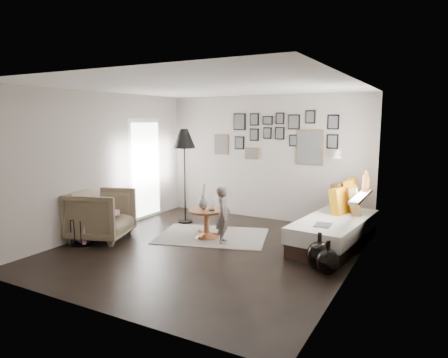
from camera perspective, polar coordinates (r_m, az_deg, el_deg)
The scene contains 23 objects.
ground at distance 6.62m, azimuth -2.50°, elevation -10.00°, with size 4.80×4.80×0.00m, color black.
wall_back at distance 8.46m, azimuth 5.90°, elevation 3.03°, with size 4.50×4.50×0.00m, color #A1968D.
wall_front at distance 4.48m, azimuth -18.74°, elevation -2.22°, with size 4.50×4.50×0.00m, color #A1968D.
wall_left at distance 7.73m, azimuth -17.00°, elevation 2.19°, with size 4.80×4.80×0.00m, color #A1968D.
wall_right at distance 5.51m, azimuth 17.84°, elevation -0.23°, with size 4.80×4.80×0.00m, color #A1968D.
ceiling at distance 6.29m, azimuth -2.65°, elevation 13.06°, with size 4.80×4.80×0.00m, color white.
door_left at distance 8.62m, azimuth -11.16°, elevation 1.35°, with size 0.00×2.14×2.14m.
window_right at distance 6.89m, azimuth 19.23°, elevation -1.73°, with size 0.15×1.32×1.30m.
gallery_wall at distance 8.30m, azimuth 7.74°, elevation 5.96°, with size 2.74×0.03×1.08m.
wall_sconce at distance 7.71m, azimuth 15.83°, elevation 3.45°, with size 0.18×0.36×0.16m.
rug at distance 7.31m, azimuth -1.68°, elevation -8.14°, with size 1.92×1.34×0.01m, color beige.
pedestal_table at distance 7.19m, azimuth -2.49°, elevation -6.52°, with size 0.65×0.65×0.51m.
vase at distance 7.15m, azimuth -2.98°, elevation -3.18°, with size 0.19×0.19×0.46m.
candles at distance 7.05m, azimuth -1.75°, elevation -3.57°, with size 0.11×0.11×0.24m.
daybed at distance 7.02m, azimuth 15.66°, elevation -6.51°, with size 1.12×2.21×1.04m.
magazine_on_daybed at distance 6.38m, azimuth 13.95°, elevation -6.39°, with size 0.23×0.32×0.02m, color black.
armchair at distance 7.36m, azimuth -17.16°, elevation -4.89°, with size 0.94×0.97×0.88m, color brown.
armchair_cushion at distance 7.37m, azimuth -16.73°, elevation -4.56°, with size 0.40×0.40×0.10m, color silver.
floor_lamp at distance 8.07m, azimuth -5.70°, elevation 5.26°, with size 0.45×0.45×1.91m.
magazine_basket at distance 7.23m, azimuth -19.62°, elevation -7.08°, with size 0.42×0.42×0.45m.
demijohn_large at distance 5.85m, azimuth 13.42°, elevation -10.59°, with size 0.36×0.36×0.54m.
demijohn_small at distance 5.72m, azimuth 14.58°, elevation -11.35°, with size 0.31×0.31×0.49m.
child at distance 6.80m, azimuth -0.12°, elevation -5.20°, with size 0.36×0.23×0.98m, color #5E4F4A.
Camera 1 is at (3.26, -5.36, 2.10)m, focal length 32.00 mm.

